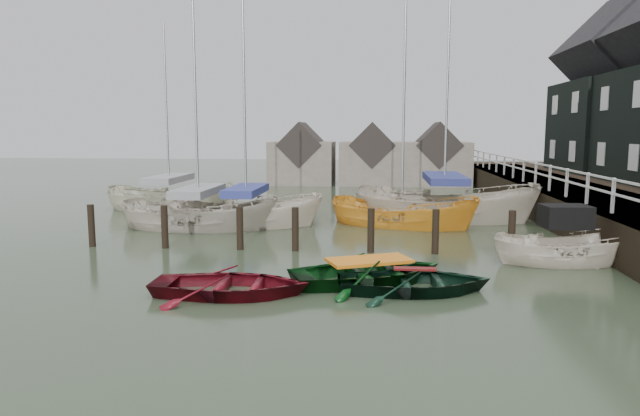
# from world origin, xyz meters

# --- Properties ---
(ground) EXTENTS (120.00, 120.00, 0.00)m
(ground) POSITION_xyz_m (0.00, 0.00, 0.00)
(ground) COLOR #283320
(ground) RESTS_ON ground
(pier) EXTENTS (3.04, 32.00, 2.70)m
(pier) POSITION_xyz_m (9.48, 10.00, 0.71)
(pier) COLOR black
(pier) RESTS_ON ground
(mooring_pilings) EXTENTS (13.72, 0.22, 1.80)m
(mooring_pilings) POSITION_xyz_m (-1.11, 3.00, 0.50)
(mooring_pilings) COLOR black
(mooring_pilings) RESTS_ON ground
(far_sheds) EXTENTS (14.00, 4.08, 4.39)m
(far_sheds) POSITION_xyz_m (0.83, 26.00, 1.86)
(far_sheds) COLOR #665B51
(far_sheds) RESTS_ON ground
(rowboat_red) EXTENTS (3.78, 2.76, 0.76)m
(rowboat_red) POSITION_xyz_m (-2.00, -2.03, 0.00)
(rowboat_red) COLOR #5B0D16
(rowboat_red) RESTS_ON ground
(rowboat_green) EXTENTS (4.79, 4.20, 0.82)m
(rowboat_green) POSITION_xyz_m (1.20, -0.61, 0.00)
(rowboat_green) COLOR black
(rowboat_green) RESTS_ON ground
(rowboat_dkgreen) EXTENTS (3.91, 2.99, 0.76)m
(rowboat_dkgreen) POSITION_xyz_m (2.30, -1.31, 0.00)
(rowboat_dkgreen) COLOR black
(rowboat_dkgreen) RESTS_ON ground
(motorboat) EXTENTS (4.27, 1.91, 2.48)m
(motorboat) POSITION_xyz_m (6.80, 2.01, 0.10)
(motorboat) COLOR beige
(motorboat) RESTS_ON ground
(sailboat_a) EXTENTS (6.43, 2.57, 11.34)m
(sailboat_a) POSITION_xyz_m (-5.57, 6.80, 0.06)
(sailboat_a) COLOR #BBB1A0
(sailboat_a) RESTS_ON ground
(sailboat_b) EXTENTS (6.39, 2.98, 10.92)m
(sailboat_b) POSITION_xyz_m (-3.86, 7.58, 0.06)
(sailboat_b) COLOR beige
(sailboat_b) RESTS_ON ground
(sailboat_c) EXTENTS (6.62, 4.38, 10.65)m
(sailboat_c) POSITION_xyz_m (2.38, 8.25, 0.01)
(sailboat_c) COLOR orange
(sailboat_c) RESTS_ON ground
(sailboat_d) EXTENTS (8.32, 4.68, 13.77)m
(sailboat_d) POSITION_xyz_m (4.25, 10.02, 0.06)
(sailboat_d) COLOR beige
(sailboat_d) RESTS_ON ground
(sailboat_e) EXTENTS (6.97, 3.52, 10.04)m
(sailboat_e) POSITION_xyz_m (-8.51, 11.52, 0.06)
(sailboat_e) COLOR beige
(sailboat_e) RESTS_ON ground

